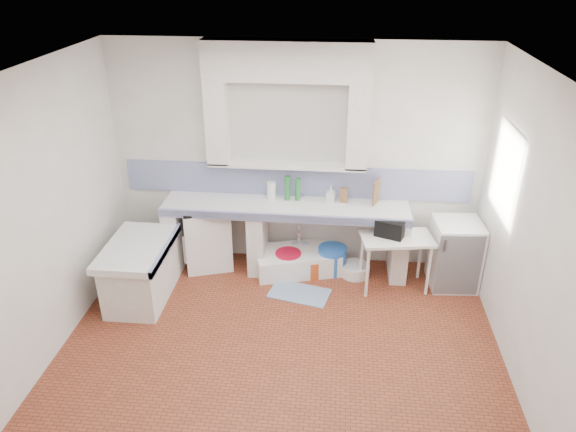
# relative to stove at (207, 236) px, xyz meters

# --- Properties ---
(floor) EXTENTS (4.50, 4.50, 0.00)m
(floor) POSITION_rel_stove_xyz_m (1.11, -1.71, -0.40)
(floor) COLOR brown
(floor) RESTS_ON ground
(ceiling) EXTENTS (4.50, 4.50, 0.00)m
(ceiling) POSITION_rel_stove_xyz_m (1.11, -1.71, 2.40)
(ceiling) COLOR white
(ceiling) RESTS_ON ground
(wall_back) EXTENTS (4.50, 0.00, 4.50)m
(wall_back) POSITION_rel_stove_xyz_m (1.11, 0.29, 1.00)
(wall_back) COLOR white
(wall_back) RESTS_ON ground
(wall_front) EXTENTS (4.50, 0.00, 4.50)m
(wall_front) POSITION_rel_stove_xyz_m (1.11, -3.71, 1.00)
(wall_front) COLOR white
(wall_front) RESTS_ON ground
(wall_left) EXTENTS (0.00, 4.50, 4.50)m
(wall_left) POSITION_rel_stove_xyz_m (-1.14, -1.71, 1.00)
(wall_left) COLOR white
(wall_left) RESTS_ON ground
(wall_right) EXTENTS (0.00, 4.50, 4.50)m
(wall_right) POSITION_rel_stove_xyz_m (3.36, -1.71, 1.00)
(wall_right) COLOR white
(wall_right) RESTS_ON ground
(alcove_mass) EXTENTS (1.90, 0.25, 0.45)m
(alcove_mass) POSITION_rel_stove_xyz_m (1.01, 0.17, 2.17)
(alcove_mass) COLOR white
(alcove_mass) RESTS_ON ground
(window_frame) EXTENTS (0.35, 0.86, 1.06)m
(window_frame) POSITION_rel_stove_xyz_m (3.53, -0.51, 1.20)
(window_frame) COLOR #392412
(window_frame) RESTS_ON ground
(lace_valance) EXTENTS (0.01, 0.84, 0.24)m
(lace_valance) POSITION_rel_stove_xyz_m (3.39, -0.51, 1.58)
(lace_valance) COLOR white
(lace_valance) RESTS_ON ground
(counter_slab) EXTENTS (3.00, 0.60, 0.08)m
(counter_slab) POSITION_rel_stove_xyz_m (1.01, -0.01, 0.46)
(counter_slab) COLOR white
(counter_slab) RESTS_ON ground
(counter_lip) EXTENTS (3.00, 0.04, 0.10)m
(counter_lip) POSITION_rel_stove_xyz_m (1.01, -0.29, 0.46)
(counter_lip) COLOR navy
(counter_lip) RESTS_ON ground
(counter_pier_left) EXTENTS (0.20, 0.55, 0.82)m
(counter_pier_left) POSITION_rel_stove_xyz_m (-0.39, -0.01, 0.01)
(counter_pier_left) COLOR white
(counter_pier_left) RESTS_ON ground
(counter_pier_mid) EXTENTS (0.20, 0.55, 0.82)m
(counter_pier_mid) POSITION_rel_stove_xyz_m (0.66, -0.01, 0.01)
(counter_pier_mid) COLOR white
(counter_pier_mid) RESTS_ON ground
(counter_pier_right) EXTENTS (0.20, 0.55, 0.82)m
(counter_pier_right) POSITION_rel_stove_xyz_m (2.41, -0.01, 0.01)
(counter_pier_right) COLOR white
(counter_pier_right) RESTS_ON ground
(peninsula_top) EXTENTS (0.70, 1.10, 0.08)m
(peninsula_top) POSITION_rel_stove_xyz_m (-0.59, -0.81, 0.26)
(peninsula_top) COLOR white
(peninsula_top) RESTS_ON ground
(peninsula_base) EXTENTS (0.60, 1.00, 0.62)m
(peninsula_base) POSITION_rel_stove_xyz_m (-0.59, -0.81, -0.09)
(peninsula_base) COLOR white
(peninsula_base) RESTS_ON ground
(peninsula_lip) EXTENTS (0.04, 1.10, 0.10)m
(peninsula_lip) POSITION_rel_stove_xyz_m (-0.26, -0.81, 0.26)
(peninsula_lip) COLOR navy
(peninsula_lip) RESTS_ON ground
(backsplash) EXTENTS (4.27, 0.03, 0.40)m
(backsplash) POSITION_rel_stove_xyz_m (1.11, 0.28, 0.70)
(backsplash) COLOR navy
(backsplash) RESTS_ON ground
(stove) EXTENTS (0.72, 0.70, 0.81)m
(stove) POSITION_rel_stove_xyz_m (0.00, 0.00, 0.00)
(stove) COLOR white
(stove) RESTS_ON ground
(sink) EXTENTS (1.15, 0.82, 0.25)m
(sink) POSITION_rel_stove_xyz_m (1.16, -0.04, -0.28)
(sink) COLOR white
(sink) RESTS_ON ground
(side_table) EXTENTS (0.88, 0.58, 0.04)m
(side_table) POSITION_rel_stove_xyz_m (2.34, -0.31, -0.06)
(side_table) COLOR white
(side_table) RESTS_ON ground
(fridge) EXTENTS (0.57, 0.57, 0.83)m
(fridge) POSITION_rel_stove_xyz_m (3.06, -0.16, 0.01)
(fridge) COLOR white
(fridge) RESTS_ON ground
(bucket_red) EXTENTS (0.42, 0.42, 0.30)m
(bucket_red) POSITION_rel_stove_xyz_m (1.05, -0.13, -0.25)
(bucket_red) COLOR red
(bucket_red) RESTS_ON ground
(bucket_orange) EXTENTS (0.33, 0.33, 0.23)m
(bucket_orange) POSITION_rel_stove_xyz_m (1.36, -0.16, -0.29)
(bucket_orange) COLOR #C54D1B
(bucket_orange) RESTS_ON ground
(bucket_blue) EXTENTS (0.46, 0.46, 0.34)m
(bucket_blue) POSITION_rel_stove_xyz_m (1.60, -0.03, -0.24)
(bucket_blue) COLOR blue
(bucket_blue) RESTS_ON ground
(basin_white) EXTENTS (0.41, 0.41, 0.14)m
(basin_white) POSITION_rel_stove_xyz_m (1.89, -0.08, -0.33)
(basin_white) COLOR white
(basin_white) RESTS_ON ground
(water_bottle_a) EXTENTS (0.09, 0.09, 0.29)m
(water_bottle_a) POSITION_rel_stove_xyz_m (1.11, 0.14, -0.26)
(water_bottle_a) COLOR silver
(water_bottle_a) RESTS_ON ground
(water_bottle_b) EXTENTS (0.08, 0.08, 0.29)m
(water_bottle_b) POSITION_rel_stove_xyz_m (1.25, 0.14, -0.26)
(water_bottle_b) COLOR silver
(water_bottle_b) RESTS_ON ground
(black_bag) EXTENTS (0.37, 0.29, 0.20)m
(black_bag) POSITION_rel_stove_xyz_m (2.25, -0.28, 0.38)
(black_bag) COLOR black
(black_bag) RESTS_ON side_table
(green_bottle_a) EXTENTS (0.09, 0.09, 0.31)m
(green_bottle_a) POSITION_rel_stove_xyz_m (1.01, 0.14, 0.65)
(green_bottle_a) COLOR #247A2F
(green_bottle_a) RESTS_ON counter_slab
(green_bottle_b) EXTENTS (0.06, 0.06, 0.29)m
(green_bottle_b) POSITION_rel_stove_xyz_m (1.14, 0.14, 0.64)
(green_bottle_b) COLOR #247A2F
(green_bottle_b) RESTS_ON counter_slab
(knife_block) EXTENTS (0.10, 0.08, 0.18)m
(knife_block) POSITION_rel_stove_xyz_m (1.70, 0.14, 0.59)
(knife_block) COLOR olive
(knife_block) RESTS_ON counter_slab
(cutting_board) EXTENTS (0.10, 0.21, 0.30)m
(cutting_board) POSITION_rel_stove_xyz_m (2.10, 0.14, 0.65)
(cutting_board) COLOR olive
(cutting_board) RESTS_ON counter_slab
(paper_towel) EXTENTS (0.13, 0.13, 0.22)m
(paper_towel) POSITION_rel_stove_xyz_m (0.81, 0.14, 0.61)
(paper_towel) COLOR white
(paper_towel) RESTS_ON counter_slab
(soap_bottle) EXTENTS (0.11, 0.11, 0.21)m
(soap_bottle) POSITION_rel_stove_xyz_m (1.55, 0.11, 0.60)
(soap_bottle) COLOR white
(soap_bottle) RESTS_ON counter_slab
(rug) EXTENTS (0.77, 0.55, 0.01)m
(rug) POSITION_rel_stove_xyz_m (1.23, -0.57, -0.40)
(rug) COLOR #336495
(rug) RESTS_ON ground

